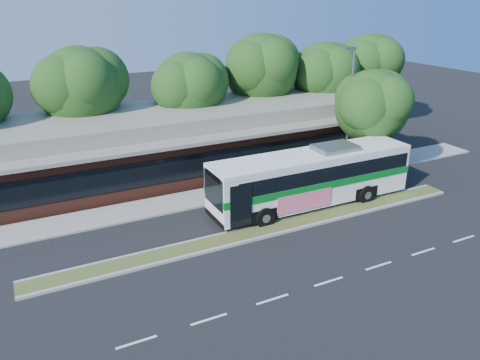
% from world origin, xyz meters
% --- Properties ---
extents(ground, '(120.00, 120.00, 0.00)m').
position_xyz_m(ground, '(0.00, 0.00, 0.00)').
color(ground, black).
rests_on(ground, ground).
extents(median_strip, '(26.00, 1.10, 0.15)m').
position_xyz_m(median_strip, '(0.00, 0.60, 0.07)').
color(median_strip, '#3D4F21').
rests_on(median_strip, ground).
extents(sidewalk, '(44.00, 2.60, 0.12)m').
position_xyz_m(sidewalk, '(0.00, 6.40, 0.06)').
color(sidewalk, gray).
rests_on(sidewalk, ground).
extents(plaza_building, '(33.20, 11.20, 4.45)m').
position_xyz_m(plaza_building, '(0.00, 12.99, 2.13)').
color(plaza_building, '#56261B').
rests_on(plaza_building, ground).
extents(lamp_post, '(0.93, 0.18, 9.07)m').
position_xyz_m(lamp_post, '(9.56, 6.00, 4.90)').
color(lamp_post, slate).
rests_on(lamp_post, ground).
extents(tree_bg_b, '(6.69, 6.00, 9.00)m').
position_xyz_m(tree_bg_b, '(-6.57, 16.14, 6.14)').
color(tree_bg_b, black).
rests_on(tree_bg_b, ground).
extents(tree_bg_c, '(6.24, 5.60, 8.26)m').
position_xyz_m(tree_bg_c, '(1.40, 15.13, 5.59)').
color(tree_bg_c, black).
rests_on(tree_bg_c, ground).
extents(tree_bg_d, '(6.91, 6.20, 9.37)m').
position_xyz_m(tree_bg_d, '(8.45, 16.15, 6.42)').
color(tree_bg_d, black).
rests_on(tree_bg_d, ground).
extents(tree_bg_e, '(6.47, 5.80, 8.50)m').
position_xyz_m(tree_bg_e, '(14.42, 15.14, 5.74)').
color(tree_bg_e, black).
rests_on(tree_bg_e, ground).
extents(tree_bg_f, '(6.69, 6.00, 8.92)m').
position_xyz_m(tree_bg_f, '(20.43, 16.14, 6.06)').
color(tree_bg_f, black).
rests_on(tree_bg_f, ground).
extents(transit_bus, '(13.21, 3.17, 3.70)m').
position_xyz_m(transit_bus, '(4.16, 2.44, 2.06)').
color(transit_bus, silver).
rests_on(transit_bus, ground).
extents(sidewalk_tree, '(5.80, 5.20, 7.57)m').
position_xyz_m(sidewalk_tree, '(11.38, 5.43, 5.10)').
color(sidewalk_tree, black).
rests_on(sidewalk_tree, ground).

